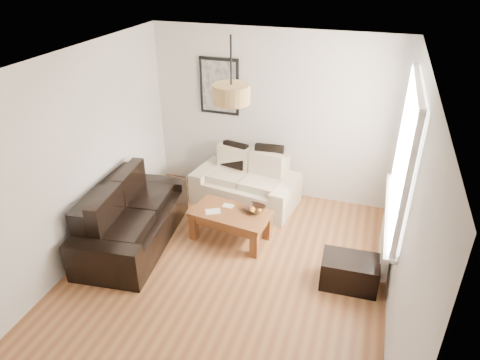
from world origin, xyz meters
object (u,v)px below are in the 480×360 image
(loveseat_cream, at_px, (246,180))
(ottoman, at_px, (349,272))
(sofa_leather, at_px, (132,216))
(coffee_table, at_px, (231,225))

(loveseat_cream, distance_m, ottoman, 2.27)
(sofa_leather, bearing_deg, ottoman, -96.37)
(coffee_table, xyz_separation_m, ottoman, (1.64, -0.46, -0.03))
(loveseat_cream, relative_size, coffee_table, 1.49)
(loveseat_cream, xyz_separation_m, ottoman, (1.73, -1.45, -0.20))
(sofa_leather, bearing_deg, loveseat_cream, -44.68)
(sofa_leather, distance_m, coffee_table, 1.33)
(loveseat_cream, bearing_deg, coffee_table, -76.46)
(sofa_leather, distance_m, ottoman, 2.89)
(loveseat_cream, relative_size, sofa_leather, 0.82)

